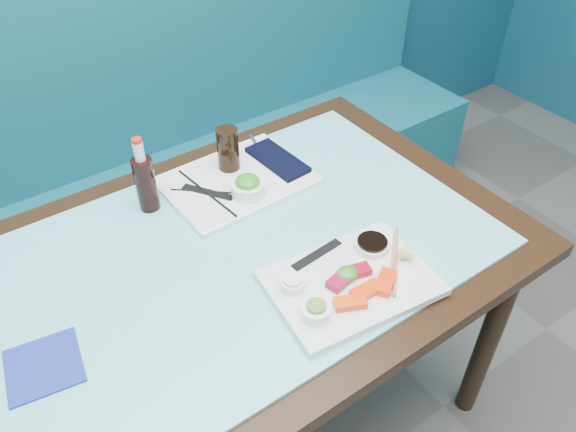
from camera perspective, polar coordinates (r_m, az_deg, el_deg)
booth_bench at (r=2.19m, az=-16.36°, el=1.86°), size 3.00×0.56×1.17m
dining_table at (r=1.41m, az=-5.43°, el=-6.37°), size 1.40×0.90×0.75m
glass_top at (r=1.34m, az=-5.67°, el=-3.84°), size 1.22×0.76×0.01m
sashimi_plate at (r=1.26m, az=6.40°, el=-6.72°), size 0.39×0.30×0.02m
salmon_left at (r=1.20m, az=6.33°, el=-8.75°), size 0.08×0.06×0.02m
salmon_mid at (r=1.23m, az=7.97°, el=-7.55°), size 0.07×0.04×0.02m
salmon_right at (r=1.25m, az=9.85°, el=-6.64°), size 0.08×0.07×0.02m
tuna_left at (r=1.24m, az=5.25°, el=-6.61°), size 0.06×0.05×0.02m
tuna_right at (r=1.27m, az=7.18°, el=-5.54°), size 0.06×0.05×0.02m
seaweed_garnish at (r=1.25m, az=6.00°, el=-5.84°), size 0.06×0.06×0.03m
ramekin_wasabi at (r=1.17m, az=2.87°, el=-9.64°), size 0.08×0.08×0.03m
wasabi_fill at (r=1.16m, az=2.90°, el=-9.09°), size 0.05×0.05×0.01m
ramekin_ginger at (r=1.22m, az=0.48°, el=-6.96°), size 0.05×0.05×0.02m
ginger_fill at (r=1.21m, az=0.48°, el=-6.47°), size 0.05×0.05×0.01m
soy_dish at (r=1.33m, az=8.53°, el=-2.95°), size 0.10×0.10×0.02m
soy_fill at (r=1.32m, az=8.57°, el=-2.59°), size 0.09×0.09×0.01m
lemon_wedge at (r=1.30m, az=12.23°, el=-3.79°), size 0.05×0.05×0.04m
chopstick_sleeve at (r=1.30m, az=2.96°, el=-3.91°), size 0.14×0.03×0.00m
wooden_chopstick_a at (r=1.30m, az=10.57°, el=-4.60°), size 0.15×0.14×0.01m
wooden_chopstick_b at (r=1.31m, az=10.89°, el=-4.41°), size 0.16×0.16×0.01m
serving_tray at (r=1.54m, az=-5.21°, el=3.59°), size 0.39×0.30×0.01m
paper_placemat at (r=1.54m, az=-5.23°, el=3.83°), size 0.38×0.27×0.00m
seaweed_bowl at (r=1.47m, az=-4.09°, el=2.80°), size 0.10×0.10×0.04m
seaweed_salad at (r=1.46m, az=-4.13°, el=3.50°), size 0.08×0.08×0.03m
cola_glass at (r=1.55m, az=-6.11°, el=6.76°), size 0.08×0.08×0.12m
navy_pouch at (r=1.59m, az=-1.07°, el=5.73°), size 0.10×0.20×0.02m
fork at (r=1.66m, az=-3.31°, el=7.30°), size 0.04×0.10×0.01m
black_chopstick_a at (r=1.49m, az=-8.28°, el=2.37°), size 0.04×0.26×0.01m
black_chopstick_b at (r=1.50m, az=-8.01°, el=2.47°), size 0.16×0.14×0.01m
tray_sleeve at (r=1.50m, az=-8.14°, el=2.39°), size 0.10×0.13×0.00m
cola_bottle_body at (r=1.46m, az=-14.25°, el=3.14°), size 0.07×0.07×0.15m
cola_bottle_neck at (r=1.40m, az=-14.91°, el=6.38°), size 0.03×0.03×0.05m
cola_bottle_cap at (r=1.38m, az=-15.13°, el=7.41°), size 0.03×0.03×0.01m
blue_napkin at (r=1.22m, az=-23.57°, el=-13.80°), size 0.16×0.16×0.01m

